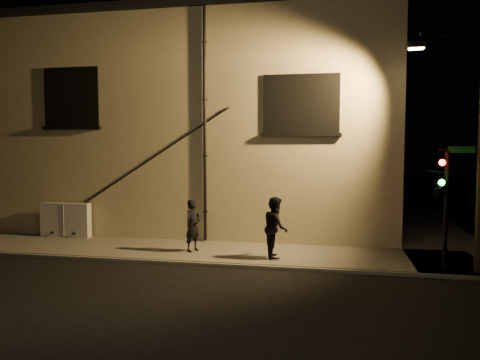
% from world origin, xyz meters
% --- Properties ---
extents(ground, '(90.00, 90.00, 0.00)m').
position_xyz_m(ground, '(0.00, 0.00, 0.00)').
color(ground, black).
extents(sidewalk, '(21.00, 16.00, 0.12)m').
position_xyz_m(sidewalk, '(1.22, 4.39, 0.06)').
color(sidewalk, '#5D5A53').
rests_on(sidewalk, ground).
extents(building, '(16.20, 12.23, 8.80)m').
position_xyz_m(building, '(-3.00, 8.99, 4.40)').
color(building, tan).
rests_on(building, ground).
extents(utility_cabinet, '(1.95, 0.33, 1.29)m').
position_xyz_m(utility_cabinet, '(-7.20, 2.70, 0.76)').
color(utility_cabinet, beige).
rests_on(utility_cabinet, sidewalk).
extents(pedestrian_a, '(0.65, 0.73, 1.69)m').
position_xyz_m(pedestrian_a, '(-1.76, 1.27, 0.97)').
color(pedestrian_a, black).
rests_on(pedestrian_a, sidewalk).
extents(pedestrian_b, '(0.87, 1.03, 1.88)m').
position_xyz_m(pedestrian_b, '(0.98, 0.94, 1.06)').
color(pedestrian_b, black).
rests_on(pedestrian_b, sidewalk).
extents(traffic_signal, '(1.31, 2.02, 3.42)m').
position_xyz_m(traffic_signal, '(5.59, 0.44, 2.42)').
color(traffic_signal, black).
rests_on(traffic_signal, sidewalk).
extents(streetlamp_pole, '(2.02, 1.39, 7.08)m').
position_xyz_m(streetlamp_pole, '(6.54, 0.37, 3.77)').
color(streetlamp_pole, black).
rests_on(streetlamp_pole, ground).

